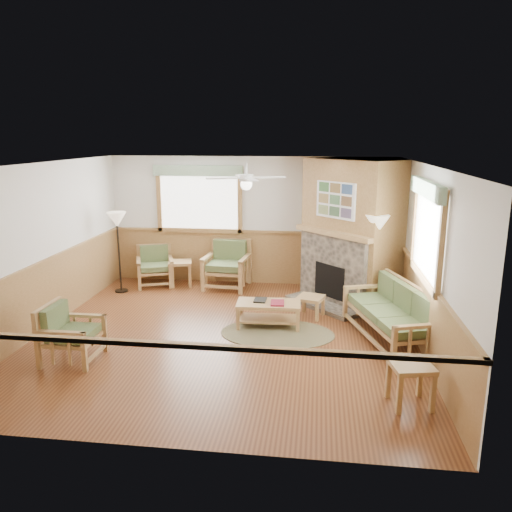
# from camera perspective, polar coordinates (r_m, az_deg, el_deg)

# --- Properties ---
(floor) EXTENTS (6.00, 6.00, 0.01)m
(floor) POSITION_cam_1_polar(r_m,az_deg,el_deg) (8.11, -3.47, -9.04)
(floor) COLOR brown
(floor) RESTS_ON ground
(ceiling) EXTENTS (6.00, 6.00, 0.01)m
(ceiling) POSITION_cam_1_polar(r_m,az_deg,el_deg) (7.49, -3.77, 10.42)
(ceiling) COLOR white
(ceiling) RESTS_ON floor
(wall_back) EXTENTS (6.00, 0.02, 2.70)m
(wall_back) POSITION_cam_1_polar(r_m,az_deg,el_deg) (10.59, -0.59, 4.02)
(wall_back) COLOR white
(wall_back) RESTS_ON floor
(wall_front) EXTENTS (6.00, 0.02, 2.70)m
(wall_front) POSITION_cam_1_polar(r_m,az_deg,el_deg) (4.90, -10.22, -7.71)
(wall_front) COLOR white
(wall_front) RESTS_ON floor
(wall_left) EXTENTS (0.02, 6.00, 2.70)m
(wall_left) POSITION_cam_1_polar(r_m,az_deg,el_deg) (8.75, -23.30, 0.86)
(wall_left) COLOR white
(wall_left) RESTS_ON floor
(wall_right) EXTENTS (0.02, 6.00, 2.70)m
(wall_right) POSITION_cam_1_polar(r_m,az_deg,el_deg) (7.72, 18.83, -0.34)
(wall_right) COLOR white
(wall_right) RESTS_ON floor
(wainscot) EXTENTS (6.00, 6.00, 1.10)m
(wainscot) POSITION_cam_1_polar(r_m,az_deg,el_deg) (7.91, -3.53, -5.33)
(wainscot) COLOR olive
(wainscot) RESTS_ON floor
(fireplace) EXTENTS (3.11, 3.11, 2.70)m
(fireplace) POSITION_cam_1_polar(r_m,az_deg,el_deg) (9.58, 10.88, 2.76)
(fireplace) COLOR olive
(fireplace) RESTS_ON floor
(window_back) EXTENTS (1.90, 0.16, 1.50)m
(window_back) POSITION_cam_1_polar(r_m,az_deg,el_deg) (10.63, -6.62, 10.37)
(window_back) COLOR white
(window_back) RESTS_ON wall_back
(window_right) EXTENTS (0.16, 1.90, 1.50)m
(window_right) POSITION_cam_1_polar(r_m,az_deg,el_deg) (7.33, 19.54, 8.27)
(window_right) COLOR white
(window_right) RESTS_ON wall_right
(ceiling_fan) EXTENTS (1.59, 1.59, 0.36)m
(ceiling_fan) POSITION_cam_1_polar(r_m,az_deg,el_deg) (7.74, -1.12, 10.25)
(ceiling_fan) COLOR white
(ceiling_fan) RESTS_ON ceiling
(sofa) EXTENTS (2.08, 1.34, 0.89)m
(sofa) POSITION_cam_1_polar(r_m,az_deg,el_deg) (8.01, 15.00, -6.34)
(sofa) COLOR #AB8350
(sofa) RESTS_ON floor
(armchair_back_left) EXTENTS (0.94, 0.94, 0.82)m
(armchair_back_left) POSITION_cam_1_polar(r_m,az_deg,el_deg) (10.81, -11.46, -1.14)
(armchair_back_left) COLOR #AB8350
(armchair_back_left) RESTS_ON floor
(armchair_back_right) EXTENTS (0.95, 0.95, 0.98)m
(armchair_back_right) POSITION_cam_1_polar(r_m,az_deg,el_deg) (10.41, -3.38, -1.03)
(armchair_back_right) COLOR #AB8350
(armchair_back_right) RESTS_ON floor
(armchair_left) EXTENTS (0.73, 0.73, 0.82)m
(armchair_left) POSITION_cam_1_polar(r_m,az_deg,el_deg) (7.56, -20.29, -8.24)
(armchair_left) COLOR #AB8350
(armchair_left) RESTS_ON floor
(coffee_table) EXTENTS (1.07, 0.57, 0.42)m
(coffee_table) POSITION_cam_1_polar(r_m,az_deg,el_deg) (8.37, 1.45, -6.69)
(coffee_table) COLOR #AB8350
(coffee_table) RESTS_ON floor
(end_table_chairs) EXTENTS (0.58, 0.56, 0.54)m
(end_table_chairs) POSITION_cam_1_polar(r_m,az_deg,el_deg) (10.69, -8.65, -1.98)
(end_table_chairs) COLOR #AB8350
(end_table_chairs) RESTS_ON floor
(end_table_sofa) EXTENTS (0.55, 0.53, 0.52)m
(end_table_sofa) POSITION_cam_1_polar(r_m,az_deg,el_deg) (6.33, 17.21, -13.84)
(end_table_sofa) COLOR #AB8350
(end_table_sofa) RESTS_ON floor
(footstool) EXTENTS (0.54, 0.54, 0.37)m
(footstool) POSITION_cam_1_polar(r_m,az_deg,el_deg) (8.86, 6.24, -5.75)
(footstool) COLOR #AB8350
(footstool) RESTS_ON floor
(braided_rug) EXTENTS (1.96, 1.96, 0.01)m
(braided_rug) POSITION_cam_1_polar(r_m,az_deg,el_deg) (8.15, 2.46, -8.83)
(braided_rug) COLOR brown
(braided_rug) RESTS_ON floor
(floor_lamp_left) EXTENTS (0.38, 0.38, 1.65)m
(floor_lamp_left) POSITION_cam_1_polar(r_m,az_deg,el_deg) (10.41, -15.39, 0.41)
(floor_lamp_left) COLOR black
(floor_lamp_left) RESTS_ON floor
(floor_lamp_right) EXTENTS (0.47, 0.47, 1.81)m
(floor_lamp_right) POSITION_cam_1_polar(r_m,az_deg,el_deg) (8.91, 13.44, -1.13)
(floor_lamp_right) COLOR black
(floor_lamp_right) RESTS_ON floor
(book_red) EXTENTS (0.24, 0.31, 0.03)m
(book_red) POSITION_cam_1_polar(r_m,az_deg,el_deg) (8.23, 2.47, -5.28)
(book_red) COLOR maroon
(book_red) RESTS_ON coffee_table
(book_dark) EXTENTS (0.21, 0.27, 0.03)m
(book_dark) POSITION_cam_1_polar(r_m,az_deg,el_deg) (8.37, 0.48, -4.97)
(book_dark) COLOR black
(book_dark) RESTS_ON coffee_table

